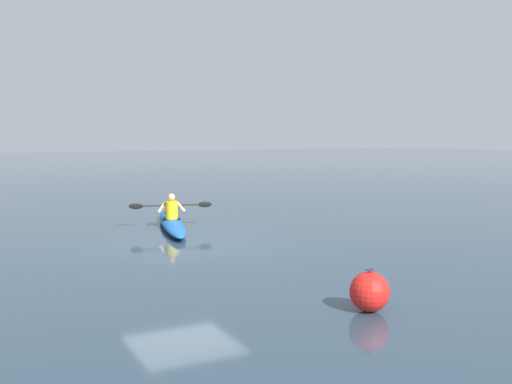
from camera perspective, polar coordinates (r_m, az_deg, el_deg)
ground_plane at (r=14.18m, az=-7.24°, el=-5.12°), size 160.00×160.00×0.00m
kayak at (r=16.66m, az=-8.28°, el=-3.05°), size 1.76×4.96×0.27m
kayaker at (r=16.59m, az=-8.30°, el=-1.56°), size 2.30×0.68×0.72m
mooring_buoy_red_near at (r=8.95m, az=11.08°, el=-9.59°), size 0.60×0.60×0.64m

